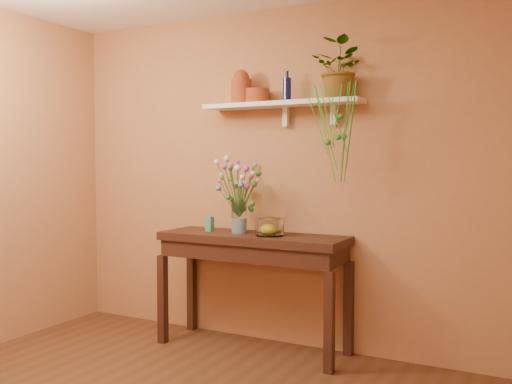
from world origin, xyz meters
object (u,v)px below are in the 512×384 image
object	(u,v)px
sideboard	(253,251)
bouquet	(239,181)
terracotta_jug	(241,88)
glass_vase	(239,220)
spider_plant	(341,69)
glass_bowl	(270,228)
blue_bottle	(287,89)

from	to	relation	value
sideboard	bouquet	bearing A→B (deg)	179.60
terracotta_jug	glass_vase	size ratio (longest dim) A/B	1.10
spider_plant	glass_bowl	world-z (taller)	spider_plant
terracotta_jug	glass_bowl	size ratio (longest dim) A/B	1.24
terracotta_jug	blue_bottle	world-z (taller)	terracotta_jug
terracotta_jug	spider_plant	distance (m)	0.84
blue_bottle	sideboard	bearing A→B (deg)	-151.24
bouquet	glass_bowl	bearing A→B (deg)	-5.62
terracotta_jug	spider_plant	size ratio (longest dim) A/B	0.64
terracotta_jug	glass_vase	bearing A→B (deg)	-69.49
blue_bottle	spider_plant	size ratio (longest dim) A/B	0.55
bouquet	glass_bowl	world-z (taller)	bouquet
sideboard	bouquet	world-z (taller)	bouquet
spider_plant	bouquet	size ratio (longest dim) A/B	0.87
spider_plant	glass_bowl	distance (m)	1.29
bouquet	terracotta_jug	bearing A→B (deg)	110.43
blue_bottle	bouquet	distance (m)	0.81
sideboard	glass_bowl	xyz separation A→B (m)	(0.16, -0.03, 0.19)
spider_plant	bouquet	distance (m)	1.16
sideboard	terracotta_jug	xyz separation A→B (m)	(-0.16, 0.12, 1.29)
spider_plant	glass_bowl	xyz separation A→B (m)	(-0.51, -0.14, -1.18)
terracotta_jug	bouquet	bearing A→B (deg)	-69.57
glass_bowl	terracotta_jug	bearing A→B (deg)	156.49
blue_bottle	bouquet	bearing A→B (deg)	-160.26
terracotta_jug	blue_bottle	xyz separation A→B (m)	(0.40, 0.01, -0.04)
bouquet	glass_vase	bearing A→B (deg)	105.12
spider_plant	glass_vase	bearing A→B (deg)	-171.92
blue_bottle	bouquet	world-z (taller)	blue_bottle
spider_plant	glass_vase	xyz separation A→B (m)	(-0.79, -0.11, -1.14)
terracotta_jug	sideboard	bearing A→B (deg)	-35.13
sideboard	blue_bottle	world-z (taller)	blue_bottle
sideboard	glass_vase	bearing A→B (deg)	178.81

